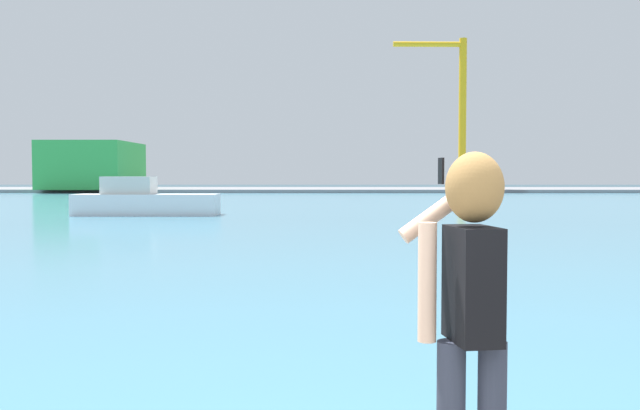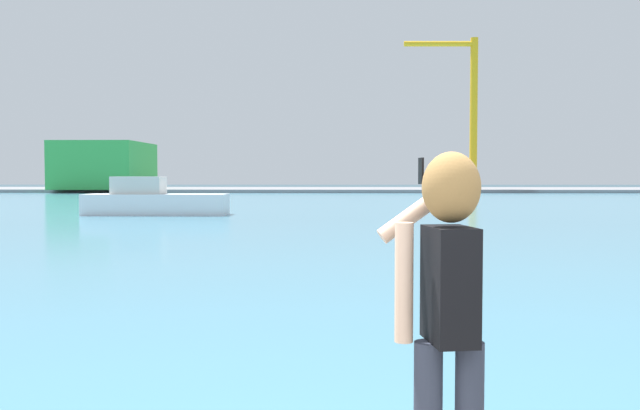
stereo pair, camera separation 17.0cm
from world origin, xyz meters
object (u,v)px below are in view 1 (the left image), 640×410
(person_photographer, at_px, (470,291))
(warehouse_left, at_px, (93,166))
(port_crane, at_px, (456,101))
(boat_moored, at_px, (144,201))

(person_photographer, xyz_separation_m, warehouse_left, (-31.68, 85.32, 1.88))
(warehouse_left, distance_m, port_crane, 48.83)
(warehouse_left, bearing_deg, port_crane, 1.02)
(boat_moored, bearing_deg, person_photographer, -72.66)
(person_photographer, relative_size, port_crane, 0.09)
(person_photographer, bearing_deg, port_crane, -19.60)
(person_photographer, xyz_separation_m, boat_moored, (-10.78, 33.49, -0.84))
(boat_moored, bearing_deg, port_crane, 62.22)
(person_photographer, distance_m, warehouse_left, 91.03)
(warehouse_left, xyz_separation_m, port_crane, (48.07, 0.86, 8.55))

